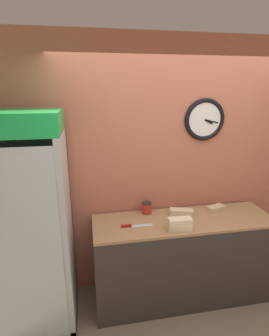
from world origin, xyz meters
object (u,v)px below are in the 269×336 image
object	(u,v)px
beverage_cooler	(28,215)
condiment_jar	(147,208)
chefs_knife	(132,226)
sandwich_stack_middle	(180,221)
sandwich_stack_bottom	(180,227)
sandwich_flat_left	(216,208)
sandwich_flat_right	(181,212)

from	to	relation	value
beverage_cooler	condiment_jar	bearing A→B (deg)	9.04
beverage_cooler	chefs_knife	bearing A→B (deg)	-3.93
condiment_jar	beverage_cooler	bearing A→B (deg)	-170.96
beverage_cooler	sandwich_stack_middle	size ratio (longest dim) A/B	9.09
chefs_knife	condiment_jar	world-z (taller)	condiment_jar
sandwich_stack_bottom	sandwich_flat_left	xyz separation A→B (m)	(0.53, 0.32, -0.00)
sandwich_stack_bottom	beverage_cooler	bearing A→B (deg)	171.36
sandwich_flat_left	sandwich_flat_right	distance (m)	0.40
sandwich_stack_bottom	sandwich_stack_middle	distance (m)	0.06
sandwich_flat_left	chefs_knife	bearing A→B (deg)	-169.41
condiment_jar	chefs_knife	bearing A→B (deg)	-128.85
sandwich_stack_middle	sandwich_flat_right	size ratio (longest dim) A/B	0.88
sandwich_flat_left	sandwich_stack_bottom	bearing A→B (deg)	-148.56
chefs_knife	sandwich_flat_left	bearing A→B (deg)	10.59
beverage_cooler	sandwich_stack_middle	world-z (taller)	beverage_cooler
beverage_cooler	sandwich_stack_middle	distance (m)	1.39
beverage_cooler	condiment_jar	distance (m)	1.16
beverage_cooler	sandwich_stack_bottom	size ratio (longest dim) A/B	8.82
chefs_knife	beverage_cooler	bearing A→B (deg)	176.07
beverage_cooler	sandwich_flat_right	bearing A→B (deg)	3.35
sandwich_stack_middle	sandwich_flat_left	size ratio (longest dim) A/B	1.05
sandwich_stack_middle	sandwich_flat_left	xyz separation A→B (m)	(0.53, 0.32, -0.06)
sandwich_stack_bottom	condiment_jar	distance (m)	0.45
sandwich_flat_left	sandwich_flat_right	bearing A→B (deg)	-176.40
sandwich_stack_middle	condiment_jar	distance (m)	0.45
chefs_knife	sandwich_flat_right	bearing A→B (deg)	15.51
sandwich_stack_middle	sandwich_stack_bottom	bearing A→B (deg)	0.00
chefs_knife	sandwich_stack_bottom	bearing A→B (deg)	-18.65
sandwich_flat_left	sandwich_flat_right	size ratio (longest dim) A/B	0.84
sandwich_flat_right	chefs_knife	distance (m)	0.57
beverage_cooler	condiment_jar	world-z (taller)	beverage_cooler
sandwich_stack_middle	condiment_jar	bearing A→B (deg)	120.09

